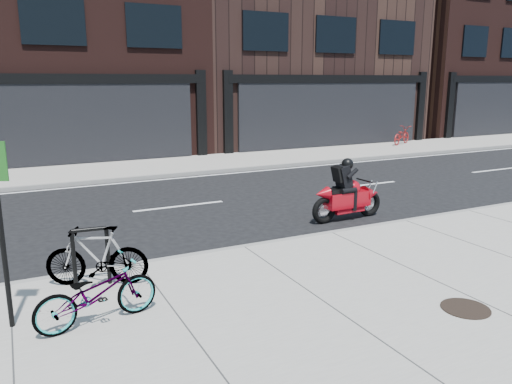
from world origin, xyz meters
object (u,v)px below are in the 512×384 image
manhole_cover (465,308)px  bicycle_far (402,135)px  motorcycle (351,194)px  bicycle_front (97,293)px  bicycle_rear (97,256)px  bike_rack (91,252)px  sign_post (0,219)px

manhole_cover → bicycle_far: bearing=50.3°
motorcycle → manhole_cover: 5.07m
manhole_cover → bicycle_front: bearing=158.3°
motorcycle → bicycle_rear: bearing=-166.8°
bicycle_front → bicycle_far: bicycle_far is taller
motorcycle → manhole_cover: motorcycle is taller
bike_rack → bicycle_far: size_ratio=0.56×
sign_post → bicycle_rear: bearing=59.9°
bicycle_rear → motorcycle: (6.01, 1.66, 0.00)m
motorcycle → sign_post: size_ratio=0.83×
bike_rack → sign_post: 1.68m
bike_rack → bicycle_rear: size_ratio=0.60×
bike_rack → manhole_cover: (4.47, -3.12, -0.54)m
bicycle_front → motorcycle: 6.89m
bicycle_front → manhole_cover: size_ratio=2.43×
bicycle_rear → sign_post: size_ratio=0.65×
manhole_cover → sign_post: (-5.60, 2.25, 1.41)m
motorcycle → sign_post: sign_post is taller
bicycle_front → bicycle_rear: bicycle_rear is taller
bicycle_front → sign_post: 1.48m
bike_rack → motorcycle: bearing=15.3°
bicycle_rear → sign_post: 1.78m
bike_rack → bicycle_rear: (0.08, 0.00, -0.08)m
sign_post → manhole_cover: bearing=2.4°
bike_rack → motorcycle: 6.31m
bicycle_far → bike_rack: bearing=98.9°
sign_post → bicycle_far: bearing=58.7°
bicycle_rear → motorcycle: size_ratio=0.78×
bicycle_front → bicycle_rear: size_ratio=1.03×
bike_rack → bicycle_front: 1.31m
bicycle_front → bicycle_far: 20.48m
bicycle_rear → motorcycle: motorcycle is taller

